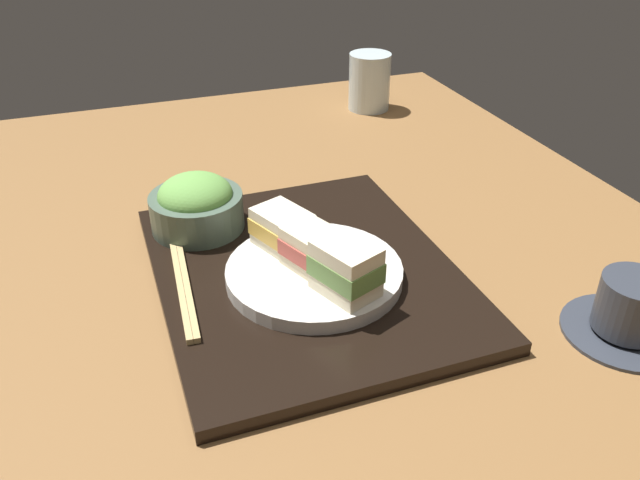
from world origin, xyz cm
name	(u,v)px	position (x,y,z in cm)	size (l,w,h in cm)	color
ground_plane	(322,291)	(0.00, 0.00, -1.50)	(140.00, 100.00, 3.00)	brown
serving_tray	(305,273)	(-0.98, -1.78, 0.84)	(41.35, 33.97, 1.67)	black
sandwich_plate	(314,273)	(1.61, -1.57, 2.51)	(20.23, 20.23, 1.67)	silver
sandwich_near	(282,229)	(-3.96, -3.56, 5.66)	(8.15, 7.29, 4.64)	#EFE5C1
sandwich_middle	(314,249)	(1.61, -1.57, 5.69)	(8.07, 7.29, 4.70)	beige
sandwich_far	(349,268)	(7.18, 0.41, 6.24)	(8.28, 7.24, 5.79)	#EFE5C1
salad_bowl	(196,205)	(-14.69, -11.80, 4.99)	(11.93, 11.93, 7.31)	#4C6051
chopsticks_pair	(184,288)	(-1.21, -16.05, 2.02)	(19.14, 2.73, 0.70)	tan
coffee_cup	(631,311)	(20.06, 26.89, 2.89)	(13.05, 13.05, 6.74)	#333842
drinking_glass	(369,82)	(-52.39, 28.88, 5.36)	(7.97, 7.97, 10.71)	silver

